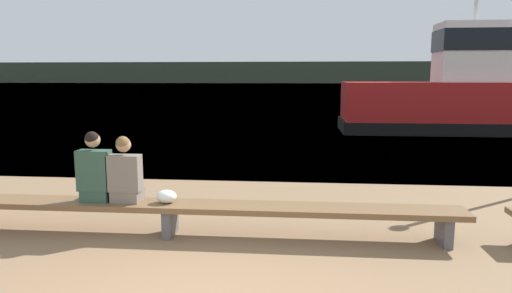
% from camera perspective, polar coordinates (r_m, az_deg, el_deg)
% --- Properties ---
extents(water_surface, '(240.00, 240.00, 0.00)m').
position_cam_1_polar(water_surface, '(129.44, 4.92, 7.79)').
color(water_surface, '#386084').
rests_on(water_surface, ground).
extents(far_shoreline, '(600.00, 12.00, 6.68)m').
position_cam_1_polar(far_shoreline, '(150.91, 5.00, 9.19)').
color(far_shoreline, '#384233').
rests_on(far_shoreline, ground).
extents(bench_main, '(8.05, 0.53, 0.46)m').
position_cam_1_polar(bench_main, '(6.54, -10.72, -7.60)').
color(bench_main, brown).
rests_on(bench_main, ground).
extents(person_left, '(0.45, 0.38, 1.00)m').
position_cam_1_polar(person_left, '(6.78, -19.49, -2.94)').
color(person_left, '#2D4C3D').
rests_on(person_left, bench_main).
extents(person_right, '(0.45, 0.38, 0.94)m').
position_cam_1_polar(person_right, '(6.62, -16.03, -3.32)').
color(person_right, '#70665B').
rests_on(person_right, bench_main).
extents(shopping_bag, '(0.28, 0.24, 0.18)m').
position_cam_1_polar(shopping_bag, '(6.51, -11.13, -6.15)').
color(shopping_bag, white).
rests_on(shopping_bag, bench_main).
extents(tugboat_red, '(9.70, 2.88, 7.14)m').
position_cam_1_polar(tugboat_red, '(19.88, 25.03, 5.46)').
color(tugboat_red, '#A81919').
rests_on(tugboat_red, water_surface).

